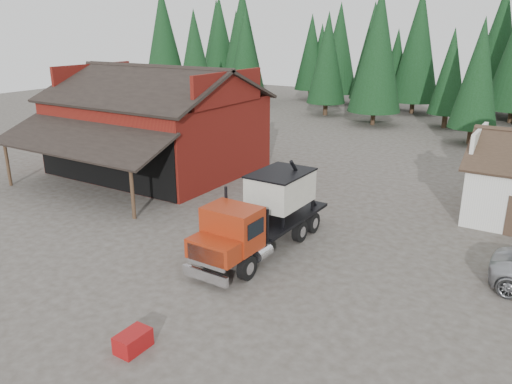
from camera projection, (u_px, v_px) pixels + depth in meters
The scene contains 8 objects.
ground at pixel (193, 258), 21.61m from camera, with size 120.00×120.00×0.00m, color #423C34.
red_barn at pixel (157, 132), 34.27m from camera, with size 12.80×13.63×7.18m.
conifer_backdrop at pixel (432, 117), 55.39m from camera, with size 76.00×16.00×16.00m, color black, non-canonical shape.
near_pine_a at pixel (195, 58), 53.19m from camera, with size 4.40×4.40×11.40m.
near_pine_b at pixel (479, 74), 40.86m from camera, with size 3.96×3.96×10.40m.
near_pine_d at pixel (378, 50), 48.63m from camera, with size 5.28×5.28×13.40m.
feed_truck at pixel (264, 212), 21.99m from camera, with size 2.48×8.42×3.78m.
equip_box at pixel (133, 341), 15.44m from camera, with size 0.70×1.10×0.60m, color maroon.
Camera 1 is at (12.72, -15.15, 9.56)m, focal length 35.00 mm.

